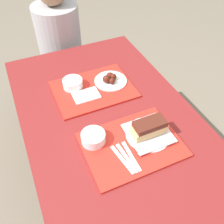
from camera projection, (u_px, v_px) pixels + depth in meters
name	position (u px, v px, depth m)	size (l,w,h in m)	color
ground_plane	(111.00, 188.00, 1.84)	(12.00, 12.00, 0.00)	#706656
picnic_table	(111.00, 131.00, 1.37)	(0.88, 1.49, 0.76)	maroon
picnic_bench_far	(66.00, 74.00, 2.18)	(0.83, 0.28, 0.46)	maroon
tray_near	(132.00, 145.00, 1.17)	(0.45, 0.34, 0.01)	red
tray_far	(93.00, 89.00, 1.45)	(0.45, 0.34, 0.01)	red
bowl_coleslaw_near	(93.00, 137.00, 1.16)	(0.11, 0.11, 0.05)	silver
brisket_sandwich_plate	(149.00, 130.00, 1.18)	(0.22, 0.22, 0.09)	white
plastic_fork_near	(127.00, 158.00, 1.11)	(0.03, 0.17, 0.00)	white
plastic_knife_near	(131.00, 156.00, 1.11)	(0.02, 0.17, 0.00)	white
plastic_spoon_near	(122.00, 159.00, 1.10)	(0.04, 0.17, 0.00)	white
condiment_packet	(128.00, 131.00, 1.22)	(0.04, 0.03, 0.01)	#A59E93
bowl_coleslaw_far	(73.00, 83.00, 1.43)	(0.11, 0.11, 0.05)	silver
wings_plate_far	(110.00, 79.00, 1.48)	(0.19, 0.19, 0.06)	white
napkin_far	(86.00, 95.00, 1.40)	(0.15, 0.10, 0.01)	white
person_seated_across	(59.00, 35.00, 1.90)	(0.34, 0.34, 0.72)	#9E9EA3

